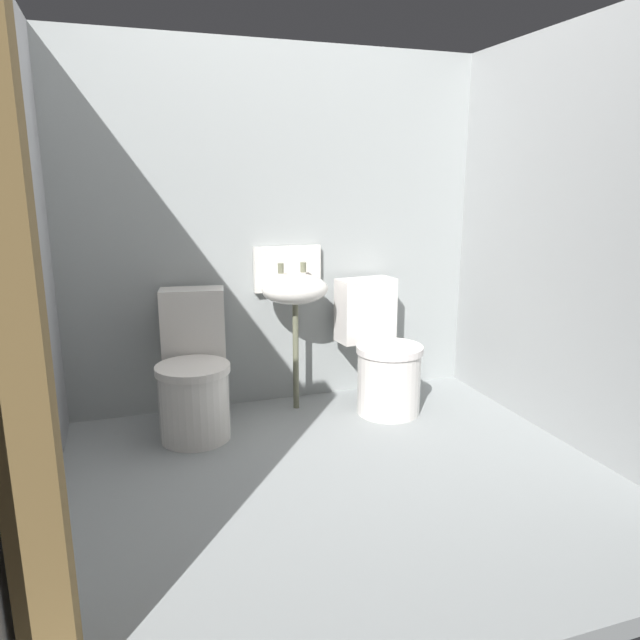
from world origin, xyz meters
name	(u,v)px	position (x,y,z in m)	size (l,w,h in m)	color
ground_plane	(337,478)	(0.00, 0.00, -0.04)	(2.96, 2.49, 0.08)	gray
wall_back	(277,230)	(0.00, 1.09, 1.08)	(2.96, 0.10, 2.16)	#949A99
wall_left	(11,260)	(-1.33, 0.10, 1.08)	(0.10, 2.29, 2.16)	gray
wall_right	(567,238)	(1.33, 0.10, 1.08)	(0.10, 2.29, 2.16)	#979A9A
wooden_door_post	(10,310)	(-1.19, -0.89, 1.08)	(0.15, 0.15, 2.16)	brown
toilet_left	(194,377)	(-0.59, 0.69, 0.32)	(0.47, 0.64, 0.78)	silver
toilet_right	(382,358)	(0.55, 0.69, 0.32)	(0.44, 0.63, 0.78)	silver
sink	(294,288)	(0.04, 0.88, 0.75)	(0.42, 0.35, 0.99)	#64654E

